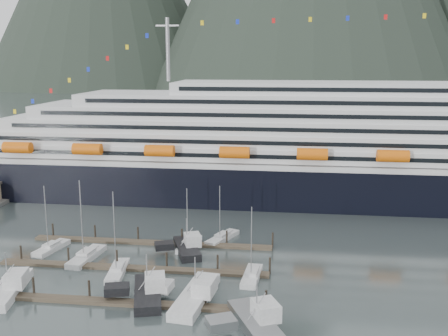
{
  "coord_description": "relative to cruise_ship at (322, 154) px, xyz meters",
  "views": [
    {
      "loc": [
        21.92,
        -80.11,
        36.17
      ],
      "look_at": [
        8.82,
        22.0,
        14.53
      ],
      "focal_mm": 42.0,
      "sensor_mm": 36.0,
      "label": 1
    }
  ],
  "objects": [
    {
      "name": "trawler_d",
      "position": [
        -12.16,
        -69.83,
        -11.06
      ],
      "size": [
        11.53,
        13.72,
        7.95
      ],
      "rotation": [
        0.0,
        0.0,
        2.01
      ],
      "color": "gray",
      "rests_on": "ground"
    },
    {
      "name": "sailboat_h",
      "position": [
        -13.92,
        -53.31,
        -11.62
      ],
      "size": [
        3.24,
        9.08,
        13.19
      ],
      "rotation": [
        0.0,
        0.0,
        1.5
      ],
      "color": "silver",
      "rests_on": "ground"
    },
    {
      "name": "trawler_c",
      "position": [
        -22.01,
        -62.32,
        -11.08
      ],
      "size": [
        10.94,
        15.39,
        7.7
      ],
      "rotation": [
        0.0,
        0.0,
        1.45
      ],
      "color": "silver",
      "rests_on": "ground"
    },
    {
      "name": "sailboat_b",
      "position": [
        -36.89,
        -54.05,
        -11.61
      ],
      "size": [
        3.8,
        10.06,
        15.2
      ],
      "rotation": [
        0.0,
        0.0,
        1.7
      ],
      "color": "silver",
      "rests_on": "ground"
    },
    {
      "name": "sailboat_c",
      "position": [
        -44.65,
        -48.48,
        -11.59
      ],
      "size": [
        4.05,
        10.88,
        15.65
      ],
      "rotation": [
        0.0,
        0.0,
        1.46
      ],
      "color": "silver",
      "rests_on": "ground"
    },
    {
      "name": "trawler_e",
      "position": [
        -27.24,
        -42.53,
        -11.11
      ],
      "size": [
        9.8,
        11.86,
        7.34
      ],
      "rotation": [
        0.0,
        0.0,
        1.93
      ],
      "color": "black",
      "rests_on": "ground"
    },
    {
      "name": "dock_mid",
      "position": [
        -34.95,
        -51.89,
        -11.73
      ],
      "size": [
        48.18,
        2.28,
        3.2
      ],
      "color": "#403429",
      "rests_on": "ground"
    },
    {
      "name": "sailboat_g",
      "position": [
        -21.29,
        -34.95,
        -11.64
      ],
      "size": [
        6.17,
        10.01,
        11.92
      ],
      "rotation": [
        0.0,
        0.0,
        1.16
      ],
      "color": "silver",
      "rests_on": "ground"
    },
    {
      "name": "ground",
      "position": [
        -30.03,
        -54.94,
        -12.04
      ],
      "size": [
        1600.0,
        1600.0,
        0.0
      ],
      "primitive_type": "plane",
      "color": "#455252",
      "rests_on": "ground"
    },
    {
      "name": "dock_far",
      "position": [
        -34.95,
        -38.89,
        -11.73
      ],
      "size": [
        48.18,
        2.28,
        3.2
      ],
      "color": "#403429",
      "rests_on": "ground"
    },
    {
      "name": "cruise_ship",
      "position": [
        0.0,
        0.0,
        0.0
      ],
      "size": [
        210.0,
        30.4,
        50.3
      ],
      "color": "black",
      "rests_on": "ground"
    },
    {
      "name": "trawler_b",
      "position": [
        -29.42,
        -62.52,
        -11.07
      ],
      "size": [
        10.07,
        12.63,
        7.84
      ],
      "rotation": [
        0.0,
        0.0,
        1.85
      ],
      "color": "black",
      "rests_on": "ground"
    },
    {
      "name": "dock_near",
      "position": [
        -34.95,
        -64.89,
        -11.73
      ],
      "size": [
        48.18,
        2.28,
        3.2
      ],
      "color": "#403429",
      "rests_on": "ground"
    },
    {
      "name": "sailboat_a",
      "position": [
        -53.09,
        -45.01,
        -11.62
      ],
      "size": [
        4.3,
        9.12,
        13.43
      ],
      "rotation": [
        0.0,
        0.0,
        1.36
      ],
      "color": "silver",
      "rests_on": "ground"
    },
    {
      "name": "sailboat_f",
      "position": [
        -27.23,
        -39.71,
        -11.62
      ],
      "size": [
        3.72,
        9.33,
        12.44
      ],
      "rotation": [
        0.0,
        0.0,
        1.45
      ],
      "color": "silver",
      "rests_on": "ground"
    },
    {
      "name": "trawler_a",
      "position": [
        -51.52,
        -63.7,
        -11.1
      ],
      "size": [
        10.25,
        14.05,
        7.49
      ],
      "rotation": [
        0.0,
        0.0,
        1.76
      ],
      "color": "silver",
      "rests_on": "ground"
    }
  ]
}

